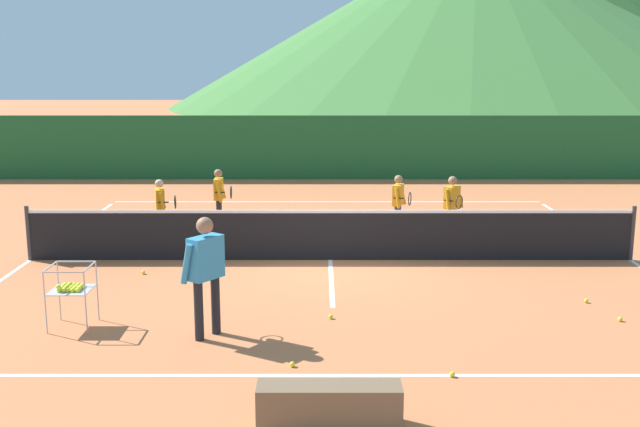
{
  "coord_description": "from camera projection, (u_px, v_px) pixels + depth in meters",
  "views": [
    {
      "loc": [
        -0.2,
        -13.83,
        3.73
      ],
      "look_at": [
        -0.16,
        -0.99,
        1.11
      ],
      "focal_mm": 41.99,
      "sensor_mm": 36.0,
      "label": 1
    }
  ],
  "objects": [
    {
      "name": "ball_cart",
      "position": [
        69.0,
        288.0,
        10.58
      ],
      "size": [
        0.58,
        0.58,
        0.9
      ],
      "color": "#B7B7BC",
      "rests_on": "ground"
    },
    {
      "name": "windscreen_fence",
      "position": [
        324.0,
        148.0,
        23.87
      ],
      "size": [
        25.25,
        0.08,
        2.04
      ],
      "primitive_type": "cube",
      "color": "#1E5B2D",
      "rests_on": "ground"
    },
    {
      "name": "student_3",
      "position": [
        450.0,
        201.0,
        15.85
      ],
      "size": [
        0.48,
        0.71,
        1.35
      ],
      "color": "silver",
      "rests_on": "ground"
    },
    {
      "name": "tennis_ball_1",
      "position": [
        366.0,
        381.0,
        8.79
      ],
      "size": [
        0.07,
        0.07,
        0.07
      ],
      "primitive_type": "sphere",
      "color": "yellow",
      "rests_on": "ground"
    },
    {
      "name": "courtside_bench",
      "position": [
        327.0,
        406.0,
        7.74
      ],
      "size": [
        1.5,
        0.36,
        0.46
      ],
      "primitive_type": "cube",
      "color": "brown",
      "rests_on": "ground"
    },
    {
      "name": "student_1",
      "position": [
        217.0,
        193.0,
        16.83
      ],
      "size": [
        0.42,
        0.64,
        1.36
      ],
      "color": "black",
      "rests_on": "ground"
    },
    {
      "name": "tennis_net",
      "position": [
        329.0,
        235.0,
        14.19
      ],
      "size": [
        11.56,
        0.08,
        1.05
      ],
      "color": "#333338",
      "rests_on": "ground"
    },
    {
      "name": "line_service_center",
      "position": [
        328.0,
        260.0,
        14.29
      ],
      "size": [
        0.08,
        5.65,
        0.01
      ],
      "primitive_type": "cube",
      "color": "white",
      "rests_on": "ground"
    },
    {
      "name": "tennis_ball_0",
      "position": [
        618.0,
        319.0,
        10.93
      ],
      "size": [
        0.07,
        0.07,
        0.07
      ],
      "primitive_type": "sphere",
      "color": "yellow",
      "rests_on": "ground"
    },
    {
      "name": "tennis_ball_2",
      "position": [
        329.0,
        317.0,
        11.02
      ],
      "size": [
        0.07,
        0.07,
        0.07
      ],
      "primitive_type": "sphere",
      "color": "yellow",
      "rests_on": "ground"
    },
    {
      "name": "line_baseline_near",
      "position": [
        335.0,
        375.0,
        9.04
      ],
      "size": [
        11.48,
        0.08,
        0.01
      ],
      "primitive_type": "cube",
      "color": "white",
      "rests_on": "ground"
    },
    {
      "name": "line_baseline_far",
      "position": [
        325.0,
        202.0,
        20.18
      ],
      "size": [
        11.48,
        0.08,
        0.01
      ],
      "primitive_type": "cube",
      "color": "white",
      "rests_on": "ground"
    },
    {
      "name": "student_0",
      "position": [
        159.0,
        204.0,
        15.79
      ],
      "size": [
        0.53,
        0.56,
        1.29
      ],
      "color": "black",
      "rests_on": "ground"
    },
    {
      "name": "tennis_ball_4",
      "position": [
        291.0,
        364.0,
        9.29
      ],
      "size": [
        0.07,
        0.07,
        0.07
      ],
      "primitive_type": "sphere",
      "color": "yellow",
      "rests_on": "ground"
    },
    {
      "name": "line_sideline_east",
      "position": [
        628.0,
        260.0,
        14.31
      ],
      "size": [
        0.08,
        11.37,
        0.01
      ],
      "primitive_type": "cube",
      "color": "white",
      "rests_on": "ground"
    },
    {
      "name": "instructor",
      "position": [
        204.0,
        266.0,
        10.13
      ],
      "size": [
        0.59,
        0.82,
        1.69
      ],
      "color": "black",
      "rests_on": "ground"
    },
    {
      "name": "line_sideline_west",
      "position": [
        29.0,
        260.0,
        14.28
      ],
      "size": [
        0.08,
        11.37,
        0.01
      ],
      "primitive_type": "cube",
      "color": "white",
      "rests_on": "ground"
    },
    {
      "name": "tennis_ball_5",
      "position": [
        584.0,
        300.0,
        11.77
      ],
      "size": [
        0.07,
        0.07,
        0.07
      ],
      "primitive_type": "sphere",
      "color": "yellow",
      "rests_on": "ground"
    },
    {
      "name": "tennis_ball_6",
      "position": [
        141.0,
        272.0,
        13.32
      ],
      "size": [
        0.07,
        0.07,
        0.07
      ],
      "primitive_type": "sphere",
      "color": "yellow",
      "rests_on": "ground"
    },
    {
      "name": "ground_plane",
      "position": [
        328.0,
        260.0,
        14.29
      ],
      "size": [
        120.0,
        120.0,
        0.0
      ],
      "primitive_type": "plane",
      "color": "#C67042"
    },
    {
      "name": "hill_1",
      "position": [
        472.0,
        19.0,
        62.55
      ],
      "size": [
        50.92,
        50.92,
        14.41
      ],
      "primitive_type": "cone",
      "color": "#427A38",
      "rests_on": "ground"
    },
    {
      "name": "tennis_ball_3",
      "position": [
        450.0,
        374.0,
        9.0
      ],
      "size": [
        0.07,
        0.07,
        0.07
      ],
      "primitive_type": "sphere",
      "color": "yellow",
      "rests_on": "ground"
    },
    {
      "name": "student_2",
      "position": [
        397.0,
        199.0,
        16.26
      ],
      "size": [
        0.42,
        0.7,
        1.31
      ],
      "color": "navy",
      "rests_on": "ground"
    }
  ]
}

